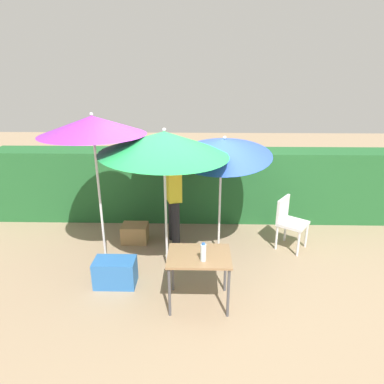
{
  "coord_description": "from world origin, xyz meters",
  "views": [
    {
      "loc": [
        0.12,
        -4.63,
        2.89
      ],
      "look_at": [
        0.0,
        0.3,
        1.1
      ],
      "focal_mm": 31.2,
      "sensor_mm": 36.0,
      "label": 1
    }
  ],
  "objects_px": {
    "umbrella_navy": "(175,148)",
    "person_vendor": "(173,193)",
    "umbrella_yellow": "(164,143)",
    "bottle_water": "(203,252)",
    "cooler_box": "(115,272)",
    "umbrella_rainbow": "(223,147)",
    "umbrella_orange": "(92,126)",
    "chair_plastic": "(289,220)",
    "crate_cardboard": "(135,233)",
    "folding_table": "(199,261)"
  },
  "relations": [
    {
      "from": "folding_table",
      "to": "umbrella_navy",
      "type": "bearing_deg",
      "value": 102.36
    },
    {
      "from": "person_vendor",
      "to": "chair_plastic",
      "type": "relative_size",
      "value": 2.11
    },
    {
      "from": "person_vendor",
      "to": "chair_plastic",
      "type": "bearing_deg",
      "value": -3.22
    },
    {
      "from": "person_vendor",
      "to": "folding_table",
      "type": "distance_m",
      "value": 1.73
    },
    {
      "from": "crate_cardboard",
      "to": "bottle_water",
      "type": "height_order",
      "value": "bottle_water"
    },
    {
      "from": "umbrella_navy",
      "to": "crate_cardboard",
      "type": "bearing_deg",
      "value": -159.84
    },
    {
      "from": "cooler_box",
      "to": "bottle_water",
      "type": "relative_size",
      "value": 2.43
    },
    {
      "from": "person_vendor",
      "to": "bottle_water",
      "type": "distance_m",
      "value": 1.84
    },
    {
      "from": "umbrella_navy",
      "to": "person_vendor",
      "type": "distance_m",
      "value": 0.77
    },
    {
      "from": "crate_cardboard",
      "to": "umbrella_yellow",
      "type": "bearing_deg",
      "value": -50.09
    },
    {
      "from": "umbrella_rainbow",
      "to": "crate_cardboard",
      "type": "height_order",
      "value": "umbrella_rainbow"
    },
    {
      "from": "umbrella_orange",
      "to": "folding_table",
      "type": "bearing_deg",
      "value": -33.93
    },
    {
      "from": "umbrella_orange",
      "to": "folding_table",
      "type": "distance_m",
      "value": 2.39
    },
    {
      "from": "umbrella_orange",
      "to": "chair_plastic",
      "type": "relative_size",
      "value": 2.64
    },
    {
      "from": "folding_table",
      "to": "umbrella_yellow",
      "type": "bearing_deg",
      "value": 119.4
    },
    {
      "from": "umbrella_rainbow",
      "to": "person_vendor",
      "type": "xyz_separation_m",
      "value": [
        -0.8,
        0.26,
        -0.85
      ]
    },
    {
      "from": "bottle_water",
      "to": "umbrella_yellow",
      "type": "bearing_deg",
      "value": 118.36
    },
    {
      "from": "bottle_water",
      "to": "chair_plastic",
      "type": "bearing_deg",
      "value": 48.35
    },
    {
      "from": "umbrella_yellow",
      "to": "umbrella_navy",
      "type": "bearing_deg",
      "value": 86.08
    },
    {
      "from": "umbrella_orange",
      "to": "cooler_box",
      "type": "distance_m",
      "value": 2.1
    },
    {
      "from": "umbrella_yellow",
      "to": "person_vendor",
      "type": "xyz_separation_m",
      "value": [
        0.05,
        0.76,
        -1.02
      ]
    },
    {
      "from": "umbrella_orange",
      "to": "cooler_box",
      "type": "relative_size",
      "value": 4.04
    },
    {
      "from": "chair_plastic",
      "to": "person_vendor",
      "type": "bearing_deg",
      "value": 176.78
    },
    {
      "from": "cooler_box",
      "to": "folding_table",
      "type": "height_order",
      "value": "folding_table"
    },
    {
      "from": "bottle_water",
      "to": "umbrella_navy",
      "type": "bearing_deg",
      "value": 102.93
    },
    {
      "from": "umbrella_rainbow",
      "to": "chair_plastic",
      "type": "bearing_deg",
      "value": 7.34
    },
    {
      "from": "umbrella_yellow",
      "to": "person_vendor",
      "type": "bearing_deg",
      "value": 86.14
    },
    {
      "from": "crate_cardboard",
      "to": "bottle_water",
      "type": "distance_m",
      "value": 2.26
    },
    {
      "from": "umbrella_yellow",
      "to": "umbrella_orange",
      "type": "bearing_deg",
      "value": 172.13
    },
    {
      "from": "folding_table",
      "to": "umbrella_rainbow",
      "type": "bearing_deg",
      "value": 75.63
    },
    {
      "from": "cooler_box",
      "to": "chair_plastic",
      "type": "bearing_deg",
      "value": 23.17
    },
    {
      "from": "umbrella_yellow",
      "to": "bottle_water",
      "type": "distance_m",
      "value": 1.61
    },
    {
      "from": "person_vendor",
      "to": "cooler_box",
      "type": "bearing_deg",
      "value": -120.36
    },
    {
      "from": "umbrella_orange",
      "to": "umbrella_yellow",
      "type": "relative_size",
      "value": 1.08
    },
    {
      "from": "chair_plastic",
      "to": "umbrella_orange",
      "type": "bearing_deg",
      "value": -170.47
    },
    {
      "from": "umbrella_yellow",
      "to": "bottle_water",
      "type": "height_order",
      "value": "umbrella_yellow"
    },
    {
      "from": "chair_plastic",
      "to": "bottle_water",
      "type": "xyz_separation_m",
      "value": [
        -1.48,
        -1.66,
        0.32
      ]
    },
    {
      "from": "umbrella_rainbow",
      "to": "cooler_box",
      "type": "height_order",
      "value": "umbrella_rainbow"
    },
    {
      "from": "umbrella_orange",
      "to": "person_vendor",
      "type": "bearing_deg",
      "value": 30.14
    },
    {
      "from": "person_vendor",
      "to": "bottle_water",
      "type": "height_order",
      "value": "person_vendor"
    },
    {
      "from": "chair_plastic",
      "to": "crate_cardboard",
      "type": "distance_m",
      "value": 2.7
    },
    {
      "from": "umbrella_rainbow",
      "to": "umbrella_yellow",
      "type": "bearing_deg",
      "value": -149.45
    },
    {
      "from": "umbrella_orange",
      "to": "folding_table",
      "type": "xyz_separation_m",
      "value": [
        1.51,
        -1.02,
        -1.54
      ]
    },
    {
      "from": "umbrella_rainbow",
      "to": "umbrella_orange",
      "type": "bearing_deg",
      "value": -169.1
    },
    {
      "from": "umbrella_orange",
      "to": "chair_plastic",
      "type": "height_order",
      "value": "umbrella_orange"
    },
    {
      "from": "cooler_box",
      "to": "person_vendor",
      "type": "bearing_deg",
      "value": 59.64
    },
    {
      "from": "umbrella_rainbow",
      "to": "umbrella_orange",
      "type": "distance_m",
      "value": 1.94
    },
    {
      "from": "umbrella_orange",
      "to": "chair_plastic",
      "type": "bearing_deg",
      "value": 9.53
    },
    {
      "from": "cooler_box",
      "to": "bottle_water",
      "type": "xyz_separation_m",
      "value": [
        1.24,
        -0.5,
        0.63
      ]
    },
    {
      "from": "umbrella_yellow",
      "to": "cooler_box",
      "type": "xyz_separation_m",
      "value": [
        -0.7,
        -0.51,
        -1.76
      ]
    }
  ]
}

